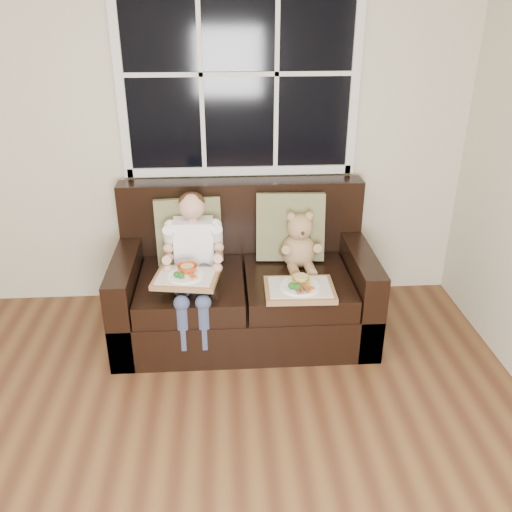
{
  "coord_description": "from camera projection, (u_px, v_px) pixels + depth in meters",
  "views": [
    {
      "loc": [
        0.51,
        -1.25,
        2.11
      ],
      "look_at": [
        0.71,
        1.85,
        0.62
      ],
      "focal_mm": 38.0,
      "sensor_mm": 36.0,
      "label": 1
    }
  ],
  "objects": [
    {
      "name": "loveseat",
      "position": [
        244.0,
        286.0,
        3.73
      ],
      "size": [
        1.7,
        0.92,
        0.96
      ],
      "color": "black",
      "rests_on": "ground"
    },
    {
      "name": "tray_right",
      "position": [
        300.0,
        288.0,
        3.35
      ],
      "size": [
        0.44,
        0.34,
        0.1
      ],
      "rotation": [
        0.0,
        0.0,
        -0.02
      ],
      "color": "#9D7547",
      "rests_on": "loveseat"
    },
    {
      "name": "tray_left",
      "position": [
        186.0,
        277.0,
        3.29
      ],
      "size": [
        0.42,
        0.35,
        0.09
      ],
      "rotation": [
        0.0,
        0.0,
        -0.16
      ],
      "color": "#9D7547",
      "rests_on": "child"
    },
    {
      "name": "pillow_left",
      "position": [
        188.0,
        230.0,
        3.69
      ],
      "size": [
        0.47,
        0.26,
        0.46
      ],
      "rotation": [
        -0.21,
        0.0,
        0.14
      ],
      "color": "olive",
      "rests_on": "loveseat"
    },
    {
      "name": "teddy_bear",
      "position": [
        299.0,
        244.0,
        3.62
      ],
      "size": [
        0.24,
        0.31,
        0.41
      ],
      "rotation": [
        0.0,
        0.0,
        0.06
      ],
      "color": "tan",
      "rests_on": "loveseat"
    },
    {
      "name": "pillow_right",
      "position": [
        290.0,
        226.0,
        3.72
      ],
      "size": [
        0.48,
        0.24,
        0.48
      ],
      "rotation": [
        -0.21,
        0.0,
        -0.07
      ],
      "color": "olive",
      "rests_on": "loveseat"
    },
    {
      "name": "window_back",
      "position": [
        239.0,
        74.0,
        3.57
      ],
      "size": [
        1.62,
        0.04,
        1.37
      ],
      "color": "black",
      "rests_on": "room_walls"
    },
    {
      "name": "room_walls",
      "position": [
        17.0,
        230.0,
        1.32
      ],
      "size": [
        4.52,
        5.02,
        2.71
      ],
      "color": "beige",
      "rests_on": "ground"
    },
    {
      "name": "child",
      "position": [
        193.0,
        251.0,
        3.46
      ],
      "size": [
        0.37,
        0.59,
        0.84
      ],
      "color": "white",
      "rests_on": "loveseat"
    }
  ]
}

